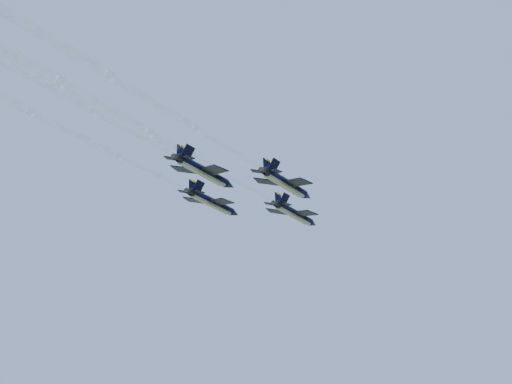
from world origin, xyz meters
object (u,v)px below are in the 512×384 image
(jet_lead, at_px, (295,214))
(jet_slot, at_px, (204,172))
(jet_left, at_px, (213,203))
(jet_right, at_px, (286,184))

(jet_lead, bearing_deg, jet_slot, -88.65)
(jet_left, distance_m, jet_slot, 15.53)
(jet_left, height_order, jet_slot, same)
(jet_lead, bearing_deg, jet_right, -61.15)
(jet_lead, relative_size, jet_right, 1.00)
(jet_lead, xyz_separation_m, jet_right, (3.79, -16.51, 0.00))
(jet_left, bearing_deg, jet_slot, -54.26)
(jet_left, height_order, jet_right, same)
(jet_right, height_order, jet_slot, same)
(jet_lead, xyz_separation_m, jet_slot, (-6.92, -26.63, 0.00))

